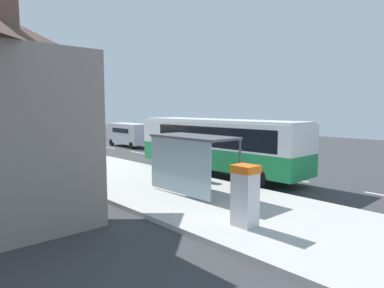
{
  "coord_description": "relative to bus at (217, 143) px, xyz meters",
  "views": [
    {
      "loc": [
        -16.19,
        -11.11,
        3.9
      ],
      "look_at": [
        -1.0,
        5.61,
        1.5
      ],
      "focal_mm": 32.39,
      "sensor_mm": 36.0,
      "label": 1
    }
  ],
  "objects": [
    {
      "name": "ground_plane",
      "position": [
        1.71,
        11.37,
        -1.86
      ],
      "size": [
        56.0,
        92.0,
        0.04
      ],
      "primitive_type": "cube",
      "color": "#38383A"
    },
    {
      "name": "lane_stripe_seg_1",
      "position": [
        1.96,
        -3.63,
        -1.84
      ],
      "size": [
        0.16,
        2.2,
        0.01
      ],
      "primitive_type": "cube",
      "color": "silver",
      "rests_on": "ground"
    },
    {
      "name": "lane_stripe_seg_7",
      "position": [
        1.96,
        26.37,
        -1.84
      ],
      "size": [
        0.16,
        2.2,
        0.01
      ],
      "primitive_type": "cube",
      "color": "silver",
      "rests_on": "ground"
    },
    {
      "name": "lane_stripe_seg_2",
      "position": [
        1.96,
        1.37,
        -1.84
      ],
      "size": [
        0.16,
        2.2,
        0.01
      ],
      "primitive_type": "cube",
      "color": "silver",
      "rests_on": "ground"
    },
    {
      "name": "recycling_bin_blue",
      "position": [
        -2.49,
        -1.41,
        -1.19
      ],
      "size": [
        0.52,
        0.52,
        0.95
      ],
      "primitive_type": "cylinder",
      "color": "blue",
      "rests_on": "sidewalk_platform"
    },
    {
      "name": "bus",
      "position": [
        0.0,
        0.0,
        0.0
      ],
      "size": [
        2.71,
        11.05,
        3.21
      ],
      "color": "#1E8C47",
      "rests_on": "ground"
    },
    {
      "name": "lane_stripe_seg_4",
      "position": [
        1.96,
        11.37,
        -1.84
      ],
      "size": [
        0.16,
        2.2,
        0.01
      ],
      "primitive_type": "cube",
      "color": "silver",
      "rests_on": "ground"
    },
    {
      "name": "white_van",
      "position": [
        3.91,
        15.76,
        -0.5
      ],
      "size": [
        2.17,
        5.26,
        2.3
      ],
      "color": "silver",
      "rests_on": "ground"
    },
    {
      "name": "bus_shelter",
      "position": [
        -4.7,
        -2.73,
        0.25
      ],
      "size": [
        1.8,
        4.0,
        2.5
      ],
      "color": "#4C4C51",
      "rests_on": "sidewalk_platform"
    },
    {
      "name": "lane_stripe_seg_3",
      "position": [
        1.96,
        6.37,
        -1.84
      ],
      "size": [
        0.16,
        2.2,
        0.01
      ],
      "primitive_type": "cube",
      "color": "silver",
      "rests_on": "ground"
    },
    {
      "name": "traffic_light_far_side",
      "position": [
        -1.39,
        31.74,
        1.47
      ],
      "size": [
        0.49,
        0.28,
        4.97
      ],
      "color": "#2D2D2D",
      "rests_on": "ground"
    },
    {
      "name": "sidewalk_platform",
      "position": [
        -4.69,
        -0.63,
        -1.75
      ],
      "size": [
        6.2,
        30.0,
        0.18
      ],
      "primitive_type": "cube",
      "color": "beige",
      "rests_on": "ground"
    },
    {
      "name": "recycling_bin_orange",
      "position": [
        -2.49,
        -0.71,
        -1.19
      ],
      "size": [
        0.52,
        0.52,
        0.95
      ],
      "primitive_type": "cylinder",
      "color": "orange",
      "rests_on": "sidewalk_platform"
    },
    {
      "name": "lane_stripe_seg_5",
      "position": [
        1.96,
        16.37,
        -1.84
      ],
      "size": [
        0.16,
        2.2,
        0.01
      ],
      "primitive_type": "cube",
      "color": "silver",
      "rests_on": "ground"
    },
    {
      "name": "sedan_near",
      "position": [
        4.01,
        31.84,
        -1.05
      ],
      "size": [
        2.0,
        4.48,
        1.52
      ],
      "color": "navy",
      "rests_on": "ground"
    },
    {
      "name": "lane_stripe_seg_6",
      "position": [
        1.96,
        21.37,
        -1.84
      ],
      "size": [
        0.16,
        2.2,
        0.01
      ],
      "primitive_type": "cube",
      "color": "silver",
      "rests_on": "ground"
    },
    {
      "name": "traffic_light_near_side",
      "position": [
        7.21,
        30.94,
        1.52
      ],
      "size": [
        0.49,
        0.28,
        5.06
      ],
      "color": "#2D2D2D",
      "rests_on": "ground"
    },
    {
      "name": "ticket_machine",
      "position": [
        -6.13,
        -7.02,
        -0.67
      ],
      "size": [
        0.66,
        0.76,
        1.94
      ],
      "color": "silver",
      "rests_on": "sidewalk_platform"
    },
    {
      "name": "traffic_light_median",
      "position": [
        2.11,
        32.54,
        1.51
      ],
      "size": [
        0.49,
        0.28,
        5.05
      ],
      "color": "#2D2D2D",
      "rests_on": "ground"
    }
  ]
}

